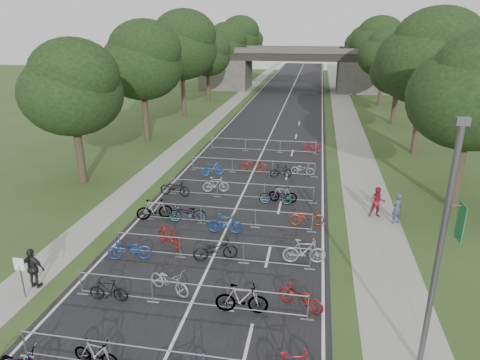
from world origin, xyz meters
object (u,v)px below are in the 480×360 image
object	(u,v)px
lamppost	(441,249)
pedestrian_b	(378,202)
pedestrian_a	(397,209)
pedestrian_c	(33,269)
park_sign	(20,270)
bike_1	(96,354)
overpass_bridge	(293,69)

from	to	relation	value
lamppost	pedestrian_b	size ratio (longest dim) A/B	4.54
pedestrian_a	pedestrian_c	xyz separation A→B (m)	(-16.00, -9.24, 0.02)
lamppost	pedestrian_c	size ratio (longest dim) A/B	4.52
park_sign	pedestrian_a	xyz separation A→B (m)	(16.00, 9.98, -0.38)
bike_1	pedestrian_b	bearing A→B (deg)	-29.93
lamppost	pedestrian_a	xyz separation A→B (m)	(0.87, 10.98, -3.40)
overpass_bridge	pedestrian_a	world-z (taller)	overpass_bridge
overpass_bridge	pedestrian_c	xyz separation A→B (m)	(-6.80, -61.26, -2.63)
pedestrian_a	pedestrian_b	bearing A→B (deg)	-67.33
bike_1	pedestrian_b	xyz separation A→B (m)	(10.31, 13.62, 0.40)
pedestrian_c	lamppost	bearing A→B (deg)	178.17
overpass_bridge	park_sign	world-z (taller)	overpass_bridge
park_sign	pedestrian_b	size ratio (longest dim) A/B	1.01
lamppost	pedestrian_c	bearing A→B (deg)	173.45
overpass_bridge	pedestrian_a	xyz separation A→B (m)	(9.20, -52.02, -2.65)
bike_1	pedestrian_c	world-z (taller)	pedestrian_c
lamppost	bike_1	size ratio (longest dim) A/B	4.90
park_sign	bike_1	bearing A→B (deg)	-32.06
park_sign	pedestrian_a	bearing A→B (deg)	31.96
pedestrian_a	pedestrian_b	distance (m)	1.17
pedestrian_b	lamppost	bearing A→B (deg)	-96.09
park_sign	bike_1	xyz separation A→B (m)	(4.73, -2.96, -0.76)
overpass_bridge	pedestrian_a	size ratio (longest dim) A/B	17.52
overpass_bridge	park_sign	xyz separation A→B (m)	(-6.80, -62.00, -2.27)
bike_1	pedestrian_b	size ratio (longest dim) A/B	0.93
pedestrian_b	pedestrian_a	bearing A→B (deg)	-41.88
overpass_bridge	pedestrian_c	distance (m)	61.69
lamppost	park_sign	xyz separation A→B (m)	(-15.13, 1.00, -3.01)
park_sign	pedestrian_c	world-z (taller)	park_sign
pedestrian_b	park_sign	bearing A→B (deg)	-151.19
overpass_bridge	pedestrian_b	distance (m)	52.07
bike_1	pedestrian_c	xyz separation A→B (m)	(-4.73, 3.70, 0.40)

